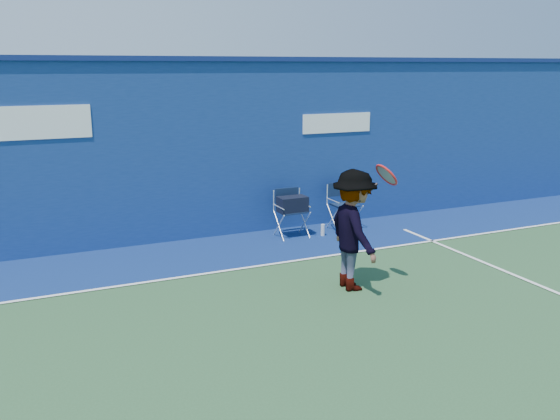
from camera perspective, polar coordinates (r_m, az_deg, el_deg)
name	(u,v)px	position (r m, az deg, el deg)	size (l,w,h in m)	color
ground	(258,389)	(5.76, -2.16, -16.84)	(80.00, 80.00, 0.00)	#294D2B
stadium_wall	(139,152)	(10.07, -13.41, 5.49)	(24.00, 0.50, 3.08)	navy
out_of_bounds_strip	(159,260)	(9.37, -11.59, -4.76)	(24.00, 1.80, 0.01)	navy
court_lines	(236,359)	(6.24, -4.28, -14.15)	(24.00, 12.00, 0.01)	white
directors_chair_left	(292,217)	(10.34, 1.14, -0.72)	(0.50, 0.45, 0.83)	silver
directors_chair_right	(344,215)	(10.91, 6.20, -0.49)	(0.50, 0.45, 0.84)	silver
water_bottle	(323,230)	(10.47, 4.13, -1.95)	(0.07, 0.07, 0.21)	silver
tennis_player	(354,230)	(7.90, 7.10, -1.91)	(0.87, 1.09, 1.70)	#EA4738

